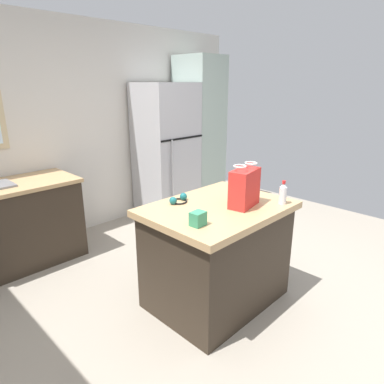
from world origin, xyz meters
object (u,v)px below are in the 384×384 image
object	(u,v)px
shopping_bag	(244,188)
refrigerator	(166,152)
ear_defenders	(178,200)
tall_cabinet	(199,134)
small_box	(198,219)
bottle	(283,194)
kitchen_island	(217,254)

from	to	relation	value
shopping_bag	refrigerator	bearing A→B (deg)	65.15
refrigerator	shopping_bag	xyz separation A→B (m)	(-0.95, -2.04, 0.12)
refrigerator	ear_defenders	xyz separation A→B (m)	(-1.26, -1.60, -0.02)
tall_cabinet	small_box	distance (m)	3.00
small_box	bottle	xyz separation A→B (m)	(0.82, -0.19, 0.04)
shopping_bag	tall_cabinet	bearing A→B (deg)	51.57
small_box	bottle	bearing A→B (deg)	-12.80
kitchen_island	bottle	size ratio (longest dim) A/B	5.84
refrigerator	tall_cabinet	bearing A→B (deg)	0.02
small_box	bottle	size ratio (longest dim) A/B	0.52
bottle	ear_defenders	world-z (taller)	bottle
shopping_bag	small_box	xyz separation A→B (m)	(-0.55, -0.01, -0.11)
kitchen_island	bottle	distance (m)	0.76
refrigerator	shopping_bag	size ratio (longest dim) A/B	5.28
ear_defenders	small_box	bearing A→B (deg)	-117.58
kitchen_island	tall_cabinet	xyz separation A→B (m)	(1.77, 1.89, 0.67)
tall_cabinet	ear_defenders	world-z (taller)	tall_cabinet
tall_cabinet	bottle	distance (m)	2.62
tall_cabinet	small_box	world-z (taller)	tall_cabinet
small_box	ear_defenders	distance (m)	0.52
kitchen_island	small_box	size ratio (longest dim) A/B	11.21
tall_cabinet	refrigerator	bearing A→B (deg)	-179.98
kitchen_island	bottle	world-z (taller)	bottle
shopping_bag	bottle	xyz separation A→B (m)	(0.27, -0.20, -0.07)
kitchen_island	small_box	bearing A→B (deg)	-158.10
bottle	ear_defenders	distance (m)	0.87
tall_cabinet	ear_defenders	xyz separation A→B (m)	(-1.94, -1.60, -0.20)
refrigerator	ear_defenders	world-z (taller)	refrigerator
kitchen_island	refrigerator	xyz separation A→B (m)	(1.09, 1.89, 0.48)
tall_cabinet	bottle	world-z (taller)	tall_cabinet
tall_cabinet	bottle	xyz separation A→B (m)	(-1.36, -2.24, -0.14)
refrigerator	kitchen_island	bearing A→B (deg)	-119.98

